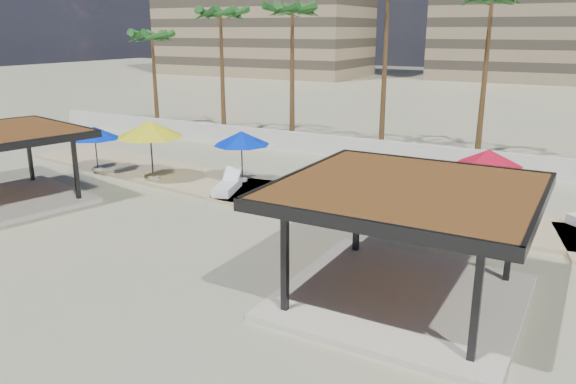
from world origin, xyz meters
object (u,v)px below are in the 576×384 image
object	(u,v)px
umbrella_a	(94,133)
lounger_b	(469,226)
pavilion_central	(405,233)
umbrella_c	(488,158)
lounger_a	(227,187)

from	to	relation	value
umbrella_a	lounger_b	world-z (taller)	umbrella_a
pavilion_central	umbrella_c	distance (m)	9.44
umbrella_c	lounger_a	size ratio (longest dim) A/B	1.38
umbrella_c	lounger_a	distance (m)	11.43
pavilion_central	umbrella_a	world-z (taller)	pavilion_central
umbrella_a	umbrella_c	world-z (taller)	umbrella_c
umbrella_a	lounger_a	distance (m)	8.50
umbrella_a	lounger_b	distance (m)	19.27
lounger_a	umbrella_c	bearing A→B (deg)	-91.64
pavilion_central	lounger_a	size ratio (longest dim) A/B	2.65
lounger_a	umbrella_a	bearing A→B (deg)	72.11
umbrella_a	lounger_a	bearing A→B (deg)	0.36
umbrella_c	lounger_a	bearing A→B (deg)	-163.39
pavilion_central	lounger_a	distance (m)	12.16
umbrella_c	pavilion_central	bearing A→B (deg)	-92.86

